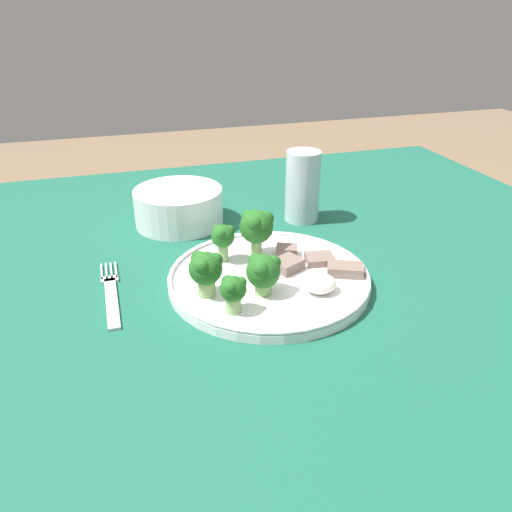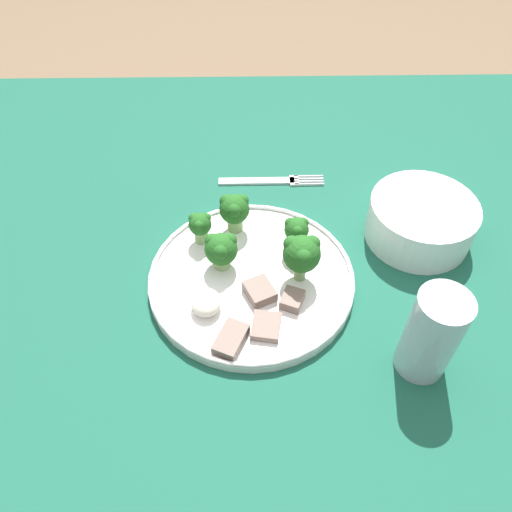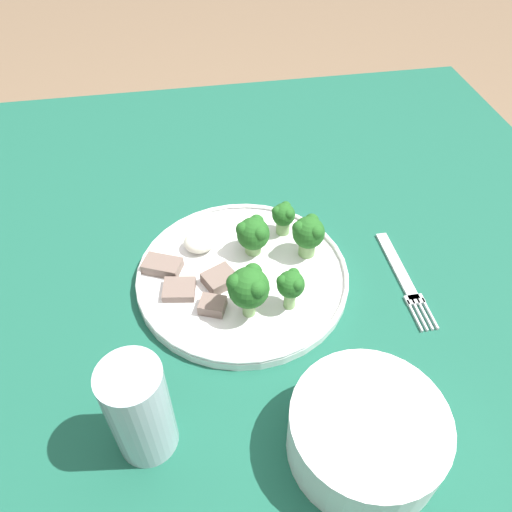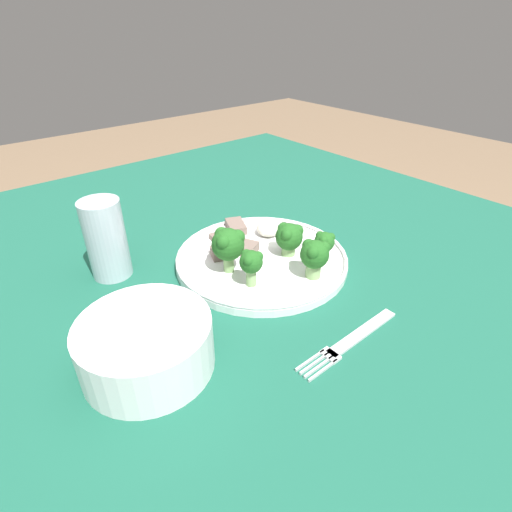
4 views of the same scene
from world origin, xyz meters
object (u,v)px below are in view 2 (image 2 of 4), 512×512
dinner_plate (251,278)px  fork (270,181)px  cream_bowl (420,221)px  drinking_glass (430,338)px

dinner_plate → fork: 0.21m
dinner_plate → cream_bowl: (-0.08, 0.25, 0.02)m
dinner_plate → fork: dinner_plate is taller
dinner_plate → cream_bowl: 0.26m
dinner_plate → fork: (-0.21, 0.03, -0.01)m
fork → drinking_glass: 0.38m
dinner_plate → cream_bowl: size_ratio=1.83×
fork → drinking_glass: bearing=26.1°
cream_bowl → drinking_glass: 0.22m
fork → cream_bowl: cream_bowl is taller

